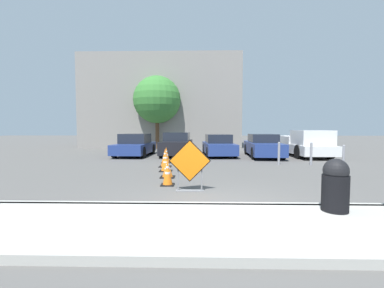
{
  "coord_description": "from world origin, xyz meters",
  "views": [
    {
      "loc": [
        -0.46,
        -5.36,
        1.72
      ],
      "look_at": [
        -0.89,
        12.64,
        0.64
      ],
      "focal_mm": 24.0,
      "sensor_mm": 36.0,
      "label": 1
    }
  ],
  "objects_px": {
    "traffic_cone_third": "(166,162)",
    "parked_car_third": "(218,146)",
    "road_closed_sign": "(190,165)",
    "traffic_cone_nearest": "(168,173)",
    "bollard_nearest": "(279,153)",
    "bollard_third": "(344,154)",
    "bollard_second": "(311,153)",
    "parked_car_second": "(177,145)",
    "pickup_truck": "(306,145)",
    "traffic_cone_second": "(168,169)",
    "parked_car_fourth": "(263,146)",
    "parked_car_nearest": "(135,146)",
    "traffic_cone_fourth": "(165,158)",
    "trash_bin": "(335,185)",
    "traffic_cone_fifth": "(166,155)"
  },
  "relations": [
    {
      "from": "road_closed_sign",
      "to": "pickup_truck",
      "type": "bearing_deg",
      "value": 52.67
    },
    {
      "from": "traffic_cone_fifth",
      "to": "parked_car_second",
      "type": "bearing_deg",
      "value": 86.16
    },
    {
      "from": "traffic_cone_third",
      "to": "bollard_nearest",
      "type": "xyz_separation_m",
      "value": [
        5.13,
        1.93,
        0.21
      ]
    },
    {
      "from": "traffic_cone_third",
      "to": "pickup_truck",
      "type": "relative_size",
      "value": 0.14
    },
    {
      "from": "road_closed_sign",
      "to": "bollard_third",
      "type": "xyz_separation_m",
      "value": [
        7.08,
        5.24,
        -0.23
      ]
    },
    {
      "from": "parked_car_third",
      "to": "parked_car_fourth",
      "type": "height_order",
      "value": "parked_car_fourth"
    },
    {
      "from": "parked_car_second",
      "to": "bollard_third",
      "type": "xyz_separation_m",
      "value": [
        8.21,
        -4.24,
        -0.18
      ]
    },
    {
      "from": "traffic_cone_third",
      "to": "bollard_nearest",
      "type": "distance_m",
      "value": 5.49
    },
    {
      "from": "parked_car_second",
      "to": "parked_car_third",
      "type": "distance_m",
      "value": 2.66
    },
    {
      "from": "road_closed_sign",
      "to": "pickup_truck",
      "type": "xyz_separation_m",
      "value": [
        6.85,
        8.98,
        -0.01
      ]
    },
    {
      "from": "pickup_truck",
      "to": "traffic_cone_fourth",
      "type": "bearing_deg",
      "value": 29.19
    },
    {
      "from": "traffic_cone_fifth",
      "to": "parked_car_fourth",
      "type": "bearing_deg",
      "value": 27.84
    },
    {
      "from": "parked_car_nearest",
      "to": "parked_car_second",
      "type": "xyz_separation_m",
      "value": [
        2.66,
        0.24,
        0.04
      ]
    },
    {
      "from": "road_closed_sign",
      "to": "traffic_cone_third",
      "type": "height_order",
      "value": "road_closed_sign"
    },
    {
      "from": "traffic_cone_second",
      "to": "pickup_truck",
      "type": "distance_m",
      "value": 10.4
    },
    {
      "from": "parked_car_second",
      "to": "traffic_cone_fourth",
      "type": "bearing_deg",
      "value": 90.78
    },
    {
      "from": "traffic_cone_third",
      "to": "bollard_second",
      "type": "height_order",
      "value": "bollard_second"
    },
    {
      "from": "bollard_nearest",
      "to": "trash_bin",
      "type": "bearing_deg",
      "value": -99.37
    },
    {
      "from": "traffic_cone_fourth",
      "to": "trash_bin",
      "type": "distance_m",
      "value": 7.72
    },
    {
      "from": "traffic_cone_second",
      "to": "trash_bin",
      "type": "bearing_deg",
      "value": -47.47
    },
    {
      "from": "bollard_nearest",
      "to": "bollard_second",
      "type": "height_order",
      "value": "bollard_nearest"
    },
    {
      "from": "parked_car_fourth",
      "to": "parked_car_nearest",
      "type": "bearing_deg",
      "value": -0.18
    },
    {
      "from": "bollard_second",
      "to": "bollard_third",
      "type": "bearing_deg",
      "value": 0.0
    },
    {
      "from": "traffic_cone_fourth",
      "to": "trash_bin",
      "type": "height_order",
      "value": "trash_bin"
    },
    {
      "from": "pickup_truck",
      "to": "road_closed_sign",
      "type": "bearing_deg",
      "value": 52.9
    },
    {
      "from": "road_closed_sign",
      "to": "bollard_nearest",
      "type": "bearing_deg",
      "value": 52.27
    },
    {
      "from": "bollard_third",
      "to": "parked_car_third",
      "type": "bearing_deg",
      "value": 142.76
    },
    {
      "from": "traffic_cone_nearest",
      "to": "pickup_truck",
      "type": "bearing_deg",
      "value": 47.47
    },
    {
      "from": "bollard_nearest",
      "to": "road_closed_sign",
      "type": "bearing_deg",
      "value": -127.73
    },
    {
      "from": "road_closed_sign",
      "to": "traffic_cone_third",
      "type": "relative_size",
      "value": 1.9
    },
    {
      "from": "traffic_cone_second",
      "to": "traffic_cone_third",
      "type": "height_order",
      "value": "traffic_cone_third"
    },
    {
      "from": "traffic_cone_fourth",
      "to": "parked_car_third",
      "type": "distance_m",
      "value": 5.69
    },
    {
      "from": "traffic_cone_fifth",
      "to": "bollard_nearest",
      "type": "bearing_deg",
      "value": -6.44
    },
    {
      "from": "pickup_truck",
      "to": "traffic_cone_second",
      "type": "bearing_deg",
      "value": 42.4
    },
    {
      "from": "road_closed_sign",
      "to": "parked_car_fourth",
      "type": "bearing_deg",
      "value": 64.51
    },
    {
      "from": "traffic_cone_second",
      "to": "parked_car_fourth",
      "type": "xyz_separation_m",
      "value": [
        5.04,
        6.79,
        0.36
      ]
    },
    {
      "from": "traffic_cone_third",
      "to": "parked_car_fourth",
      "type": "relative_size",
      "value": 0.16
    },
    {
      "from": "traffic_cone_third",
      "to": "parked_car_third",
      "type": "bearing_deg",
      "value": 67.03
    },
    {
      "from": "traffic_cone_second",
      "to": "bollard_nearest",
      "type": "xyz_separation_m",
      "value": [
        4.9,
        3.23,
        0.28
      ]
    },
    {
      "from": "traffic_cone_fourth",
      "to": "parked_car_fourth",
      "type": "bearing_deg",
      "value": 38.25
    },
    {
      "from": "parked_car_second",
      "to": "pickup_truck",
      "type": "distance_m",
      "value": 8.0
    },
    {
      "from": "bollard_nearest",
      "to": "bollard_second",
      "type": "relative_size",
      "value": 1.0
    },
    {
      "from": "parked_car_nearest",
      "to": "trash_bin",
      "type": "distance_m",
      "value": 13.08
    },
    {
      "from": "road_closed_sign",
      "to": "traffic_cone_nearest",
      "type": "distance_m",
      "value": 1.09
    },
    {
      "from": "traffic_cone_fifth",
      "to": "parked_car_second",
      "type": "distance_m",
      "value": 3.64
    },
    {
      "from": "traffic_cone_second",
      "to": "bollard_third",
      "type": "xyz_separation_m",
      "value": [
        7.93,
        3.23,
        0.21
      ]
    },
    {
      "from": "road_closed_sign",
      "to": "parked_car_third",
      "type": "relative_size",
      "value": 0.32
    },
    {
      "from": "road_closed_sign",
      "to": "bollard_second",
      "type": "distance_m",
      "value": 7.64
    },
    {
      "from": "traffic_cone_second",
      "to": "parked_car_fourth",
      "type": "relative_size",
      "value": 0.13
    },
    {
      "from": "parked_car_fourth",
      "to": "pickup_truck",
      "type": "height_order",
      "value": "pickup_truck"
    }
  ]
}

